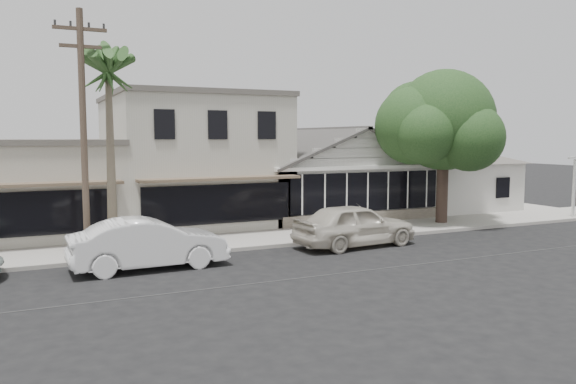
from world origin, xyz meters
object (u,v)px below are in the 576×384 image
car_0 (355,225)px  car_1 (149,244)px  utility_pole (83,130)px  shade_tree (440,123)px

car_0 → car_1: 8.58m
utility_pole → car_0: bearing=-7.4°
car_0 → shade_tree: 8.88m
car_0 → car_1: size_ratio=1.00×
car_0 → shade_tree: (7.04, 3.23, 4.35)m
utility_pole → car_0: utility_pole is taller
car_1 → shade_tree: shade_tree is taller
shade_tree → utility_pole: bearing=-173.9°
utility_pole → shade_tree: bearing=6.1°
utility_pole → car_1: (1.85, -1.78, -3.91)m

